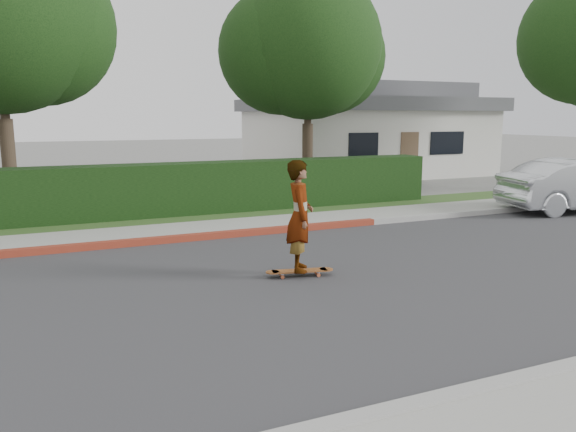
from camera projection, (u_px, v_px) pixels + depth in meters
name	position (u px, v px, depth m)	size (l,w,h in m)	color
ground	(445.00, 267.00, 10.41)	(120.00, 120.00, 0.00)	slate
road	(445.00, 267.00, 10.41)	(60.00, 8.00, 0.01)	#2D2D30
curb_far	(338.00, 225.00, 14.09)	(60.00, 0.20, 0.15)	#9E9E99
curb_red_section	(135.00, 242.00, 12.11)	(12.00, 0.21, 0.15)	maroon
sidewalk_far	(322.00, 219.00, 14.91)	(60.00, 1.60, 0.12)	gray
planting_strip	(297.00, 211.00, 16.35)	(60.00, 1.60, 0.10)	#2D4C1E
hedge	(190.00, 190.00, 15.57)	(15.00, 1.00, 1.50)	black
tree_center	(305.00, 50.00, 18.42)	(5.66, 4.84, 7.44)	#33261C
house	(365.00, 130.00, 27.63)	(10.60, 8.60, 4.30)	beige
skateboard	(300.00, 271.00, 9.77)	(1.21, 0.50, 0.11)	#BD5834
skateboarder	(300.00, 216.00, 9.60)	(0.70, 0.46, 1.92)	white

